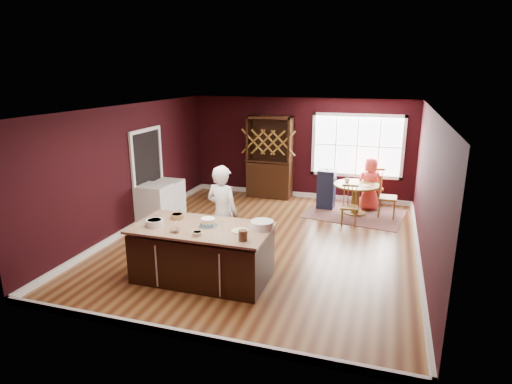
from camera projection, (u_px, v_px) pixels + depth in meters
The scene contains 28 objects.
room_shell at pixel (264, 178), 8.38m from camera, with size 7.00×7.00×7.00m.
window at pixel (357, 146), 11.09m from camera, with size 2.36×0.10×1.66m, color white, non-canonical shape.
doorway at pixel (148, 176), 9.87m from camera, with size 0.08×1.26×2.13m, color white, non-canonical shape.
kitchen_island at pixel (203, 254), 7.09m from camera, with size 2.26×1.18×0.92m.
dining_table at pixel (356, 193), 10.33m from camera, with size 1.09×1.09×0.75m.
baker at pixel (223, 214), 7.67m from camera, with size 0.65×0.43×1.78m, color silver.
layer_cake at pixel (208, 222), 6.98m from camera, with size 0.32×0.32×0.13m, color white, non-canonical shape.
bowl_blue at pixel (155, 223), 6.98m from camera, with size 0.28×0.28×0.11m, color beige.
bowl_yellow at pixel (177, 216), 7.33m from camera, with size 0.23×0.23×0.09m, color olive.
bowl_pink at pixel (175, 230), 6.72m from camera, with size 0.16×0.16×0.06m, color silver.
bowl_olive at pixel (197, 234), 6.58m from camera, with size 0.16×0.16×0.06m, color beige.
drinking_glass at pixel (221, 225), 6.84m from camera, with size 0.07×0.07×0.14m, color silver.
dinner_plate at pixel (240, 231), 6.76m from camera, with size 0.28×0.28×0.02m, color beige.
white_tub at pixel (262, 225), 6.86m from camera, with size 0.37×0.37×0.13m, color silver.
stoneware_crock at pixel (243, 235), 6.36m from camera, with size 0.14×0.14×0.16m, color #4B3826.
toy_figurine at pixel (241, 234), 6.56m from camera, with size 0.04×0.04×0.07m, color #E4B207, non-canonical shape.
rug at pixel (355, 213), 10.48m from camera, with size 2.26×1.75×0.01m, color brown.
chair_east at pixel (388, 196), 10.10m from camera, with size 0.44×0.42×1.06m, color brown, non-canonical shape.
chair_south at pixel (349, 205), 9.61m from camera, with size 0.38×0.36×0.91m, color brown, non-canonical shape.
chair_north at pixel (373, 186), 11.01m from camera, with size 0.44×0.42×1.04m, color brown, non-canonical shape.
seated_woman at pixel (370, 184), 10.64m from camera, with size 0.65×0.42×1.33m, color #F24240.
high_chair at pixel (326, 188), 10.80m from camera, with size 0.42×0.42×1.03m, color #252946, non-canonical shape.
toddler at pixel (328, 176), 10.80m from camera, with size 0.18×0.14×0.26m, color #8CA5BF, non-canonical shape.
table_plate at pixel (366, 186), 10.09m from camera, with size 0.21×0.21×0.02m, color beige.
table_cup at pixel (347, 180), 10.42m from camera, with size 0.13×0.13×0.10m, color silver.
hutch at pixel (270, 157), 11.62m from camera, with size 1.21×0.50×2.22m, color #402515.
washer at pixel (155, 205), 9.64m from camera, with size 0.64×0.61×0.92m, color white.
dryer at pixel (169, 198), 10.23m from camera, with size 0.60×0.58×0.87m, color white.
Camera 1 is at (2.29, -7.81, 3.35)m, focal length 30.00 mm.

